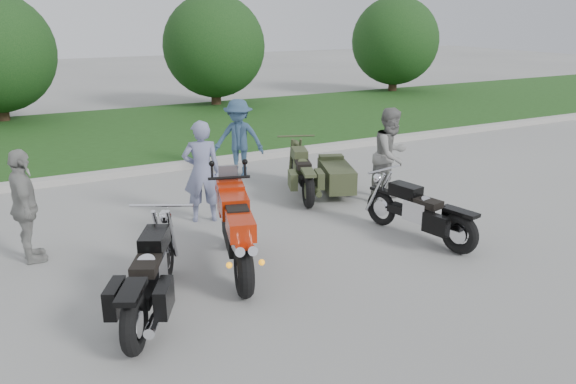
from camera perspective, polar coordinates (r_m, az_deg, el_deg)
name	(u,v)px	position (r m, az deg, el deg)	size (l,w,h in m)	color
ground	(295,279)	(7.48, 0.69, -8.87)	(80.00, 80.00, 0.00)	#9FA09A
curb	(167,167)	(12.72, -12.22, 2.47)	(60.00, 0.30, 0.15)	#AFACA5
grass_strip	(126,133)	(16.67, -16.15, 5.75)	(60.00, 8.00, 0.14)	#275C1F
tree_mid_right	(214,46)	(20.69, -7.51, 14.47)	(3.60, 3.60, 4.00)	#3F2B1C
tree_far_right	(395,41)	(24.64, 10.82, 14.83)	(3.60, 3.60, 4.00)	#3F2B1C
sportbike_red	(236,228)	(7.49, -5.27, -3.70)	(0.82, 2.18, 1.05)	black
cruiser_left	(150,281)	(6.63, -13.86, -8.73)	(1.16, 2.12, 0.89)	black
cruiser_right	(423,215)	(8.80, 13.56, -2.24)	(0.63, 2.08, 0.81)	black
cruiser_sidecar	(322,175)	(10.69, 3.51, 1.68)	(1.49, 2.08, 0.84)	black
person_stripe	(202,172)	(9.33, -8.75, 2.06)	(0.62, 0.41, 1.71)	#787EA3
person_grey	(391,155)	(10.43, 10.41, 3.72)	(0.84, 0.66, 1.73)	gray
person_denim	(239,139)	(11.87, -5.03, 5.43)	(1.06, 0.61, 1.65)	#304B66
person_back	(25,207)	(8.51, -25.16, -1.36)	(0.95, 0.39, 1.62)	gray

